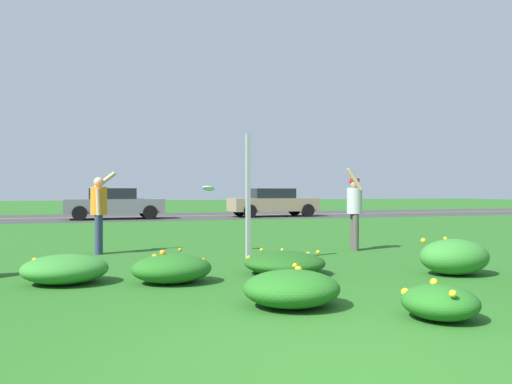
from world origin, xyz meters
TOP-DOWN VIEW (x-y plane):
  - ground_plane at (0.00, 12.05)m, footprint 120.00×120.00m
  - highway_strip at (0.00, 24.09)m, footprint 120.00×8.52m
  - highway_center_stripe at (0.00, 24.09)m, footprint 120.00×0.16m
  - daylily_clump_mid_center at (-2.16, 4.50)m, footprint 1.22×1.07m
  - daylily_clump_front_left at (3.69, 3.42)m, footprint 1.13×0.92m
  - daylily_clump_front_right at (1.16, 4.33)m, footprint 1.29×1.35m
  - daylily_clump_near_camera at (-0.69, 4.07)m, footprint 1.16×0.95m
  - daylily_clump_front_center at (1.59, 1.03)m, footprint 0.77×0.84m
  - daylily_clump_mid_left at (0.36, 2.08)m, footprint 1.13×1.08m
  - sign_post_near_path at (0.99, 5.77)m, footprint 0.07×0.10m
  - person_thrower_orange_shirt at (-1.58, 8.08)m, footprint 0.54×0.52m
  - person_catcher_red_cap_gray_shirt at (3.88, 7.00)m, footprint 0.46×0.51m
  - frisbee_pale_blue at (0.66, 7.57)m, footprint 0.28×0.26m
  - car_gray_center_left at (-0.46, 22.17)m, footprint 4.50×2.00m
  - car_tan_center_right at (7.48, 22.17)m, footprint 4.50×2.00m

SIDE VIEW (x-z plane):
  - ground_plane at x=0.00m, z-range 0.00..0.00m
  - highway_strip at x=0.00m, z-range 0.00..0.01m
  - highway_center_stripe at x=0.00m, z-range 0.01..0.01m
  - daylily_clump_front_center at x=1.59m, z-range -0.02..0.38m
  - daylily_clump_front_right at x=1.16m, z-range -0.02..0.38m
  - daylily_clump_near_camera at x=-0.69m, z-range -0.03..0.45m
  - daylily_clump_mid_center at x=-2.16m, z-range 0.00..0.42m
  - daylily_clump_mid_left at x=0.36m, z-range -0.01..0.43m
  - daylily_clump_front_left at x=3.69m, z-range -0.01..0.58m
  - car_gray_center_left at x=-0.46m, z-range 0.01..1.46m
  - car_tan_center_right at x=7.48m, z-range 0.01..1.46m
  - person_thrower_orange_shirt at x=-1.58m, z-range 0.10..1.85m
  - person_catcher_red_cap_gray_shirt at x=3.88m, z-range 0.07..1.91m
  - sign_post_near_path at x=0.99m, z-range 0.00..2.39m
  - frisbee_pale_blue at x=0.66m, z-range 1.31..1.45m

